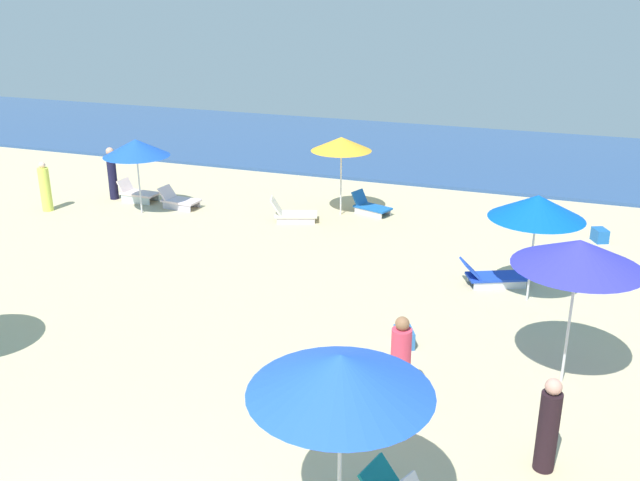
{
  "coord_description": "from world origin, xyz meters",
  "views": [
    {
      "loc": [
        5.17,
        -4.54,
        6.7
      ],
      "look_at": [
        -0.35,
        10.43,
        0.82
      ],
      "focal_mm": 38.89,
      "sensor_mm": 36.0,
      "label": 1
    }
  ],
  "objects_px": {
    "lounge_chair_3_0": "(370,206)",
    "lounge_chair_3_1": "(292,213)",
    "umbrella_2": "(537,207)",
    "cooler_box_0": "(404,337)",
    "umbrella_3": "(341,144)",
    "beachgoer_0": "(45,188)",
    "beachgoer_1": "(112,174)",
    "cooler_box_1": "(600,235)",
    "lounge_chair_0_1": "(138,193)",
    "lounge_chair_2_0": "(492,276)",
    "umbrella_1": "(341,374)",
    "beachgoer_5": "(548,427)",
    "umbrella_4": "(579,254)",
    "beachgoer_2": "(401,361)",
    "lounge_chair_0_0": "(179,200)",
    "umbrella_0": "(136,148)"
  },
  "relations": [
    {
      "from": "cooler_box_1",
      "to": "lounge_chair_2_0",
      "type": "bearing_deg",
      "value": -55.77
    },
    {
      "from": "umbrella_0",
      "to": "lounge_chair_2_0",
      "type": "bearing_deg",
      "value": -9.88
    },
    {
      "from": "umbrella_1",
      "to": "umbrella_4",
      "type": "bearing_deg",
      "value": 62.41
    },
    {
      "from": "beachgoer_1",
      "to": "lounge_chair_2_0",
      "type": "bearing_deg",
      "value": 131.4
    },
    {
      "from": "lounge_chair_3_0",
      "to": "umbrella_1",
      "type": "bearing_deg",
      "value": -145.89
    },
    {
      "from": "lounge_chair_3_0",
      "to": "lounge_chair_3_1",
      "type": "relative_size",
      "value": 0.88
    },
    {
      "from": "umbrella_3",
      "to": "beachgoer_0",
      "type": "xyz_separation_m",
      "value": [
        -8.84,
        -2.81,
        -1.5
      ]
    },
    {
      "from": "umbrella_2",
      "to": "beachgoer_5",
      "type": "distance_m",
      "value": 6.18
    },
    {
      "from": "umbrella_0",
      "to": "umbrella_2",
      "type": "xyz_separation_m",
      "value": [
        11.89,
        -2.49,
        0.14
      ]
    },
    {
      "from": "umbrella_1",
      "to": "beachgoer_5",
      "type": "bearing_deg",
      "value": 43.61
    },
    {
      "from": "cooler_box_1",
      "to": "lounge_chair_3_1",
      "type": "bearing_deg",
      "value": -106.38
    },
    {
      "from": "beachgoer_0",
      "to": "umbrella_4",
      "type": "bearing_deg",
      "value": 119.38
    },
    {
      "from": "umbrella_3",
      "to": "cooler_box_0",
      "type": "height_order",
      "value": "umbrella_3"
    },
    {
      "from": "umbrella_1",
      "to": "lounge_chair_3_1",
      "type": "relative_size",
      "value": 1.74
    },
    {
      "from": "umbrella_2",
      "to": "cooler_box_0",
      "type": "xyz_separation_m",
      "value": [
        -2.12,
        -3.02,
        -2.04
      ]
    },
    {
      "from": "umbrella_3",
      "to": "beachgoer_1",
      "type": "distance_m",
      "value": 7.84
    },
    {
      "from": "umbrella_2",
      "to": "lounge_chair_3_0",
      "type": "relative_size",
      "value": 1.85
    },
    {
      "from": "beachgoer_2",
      "to": "cooler_box_0",
      "type": "bearing_deg",
      "value": 129.05
    },
    {
      "from": "beachgoer_1",
      "to": "cooler_box_0",
      "type": "xyz_separation_m",
      "value": [
        11.5,
        -6.5,
        -0.68
      ]
    },
    {
      "from": "lounge_chair_2_0",
      "to": "beachgoer_0",
      "type": "height_order",
      "value": "beachgoer_0"
    },
    {
      "from": "umbrella_2",
      "to": "umbrella_4",
      "type": "xyz_separation_m",
      "value": [
        0.86,
        -3.32,
        0.25
      ]
    },
    {
      "from": "umbrella_2",
      "to": "lounge_chair_2_0",
      "type": "relative_size",
      "value": 1.49
    },
    {
      "from": "lounge_chair_0_1",
      "to": "lounge_chair_2_0",
      "type": "xyz_separation_m",
      "value": [
        11.85,
        -2.95,
        -0.04
      ]
    },
    {
      "from": "beachgoer_0",
      "to": "cooler_box_1",
      "type": "height_order",
      "value": "beachgoer_0"
    },
    {
      "from": "umbrella_0",
      "to": "lounge_chair_0_0",
      "type": "relative_size",
      "value": 1.79
    },
    {
      "from": "lounge_chair_2_0",
      "to": "lounge_chair_3_0",
      "type": "xyz_separation_m",
      "value": [
        -4.26,
        4.3,
        0.01
      ]
    },
    {
      "from": "lounge_chair_0_1",
      "to": "umbrella_1",
      "type": "distance_m",
      "value": 16.26
    },
    {
      "from": "lounge_chair_3_0",
      "to": "umbrella_4",
      "type": "bearing_deg",
      "value": -124.35
    },
    {
      "from": "lounge_chair_3_0",
      "to": "cooler_box_0",
      "type": "relative_size",
      "value": 2.69
    },
    {
      "from": "lounge_chair_3_1",
      "to": "beachgoer_5",
      "type": "height_order",
      "value": "beachgoer_5"
    },
    {
      "from": "umbrella_1",
      "to": "beachgoer_0",
      "type": "xyz_separation_m",
      "value": [
        -13.1,
        9.91,
        -1.66
      ]
    },
    {
      "from": "umbrella_1",
      "to": "lounge_chair_3_0",
      "type": "height_order",
      "value": "umbrella_1"
    },
    {
      "from": "lounge_chair_3_1",
      "to": "beachgoer_1",
      "type": "xyz_separation_m",
      "value": [
        -6.47,
        0.12,
        0.61
      ]
    },
    {
      "from": "lounge_chair_0_1",
      "to": "cooler_box_0",
      "type": "height_order",
      "value": "lounge_chair_0_1"
    },
    {
      "from": "lounge_chair_0_1",
      "to": "lounge_chair_3_0",
      "type": "bearing_deg",
      "value": -77.59
    },
    {
      "from": "cooler_box_0",
      "to": "beachgoer_2",
      "type": "bearing_deg",
      "value": -14.56
    },
    {
      "from": "umbrella_1",
      "to": "lounge_chair_3_1",
      "type": "xyz_separation_m",
      "value": [
        -5.44,
        11.6,
        -2.15
      ]
    },
    {
      "from": "umbrella_2",
      "to": "cooler_box_1",
      "type": "distance_m",
      "value": 5.33
    },
    {
      "from": "umbrella_3",
      "to": "beachgoer_0",
      "type": "bearing_deg",
      "value": -162.4
    },
    {
      "from": "beachgoer_2",
      "to": "umbrella_3",
      "type": "bearing_deg",
      "value": 142.04
    },
    {
      "from": "beachgoer_5",
      "to": "cooler_box_0",
      "type": "relative_size",
      "value": 3.04
    },
    {
      "from": "beachgoer_2",
      "to": "beachgoer_0",
      "type": "bearing_deg",
      "value": -178.85
    },
    {
      "from": "lounge_chair_3_0",
      "to": "cooler_box_0",
      "type": "xyz_separation_m",
      "value": [
        3.01,
        -7.89,
        -0.06
      ]
    },
    {
      "from": "umbrella_1",
      "to": "lounge_chair_3_1",
      "type": "distance_m",
      "value": 12.99
    },
    {
      "from": "lounge_chair_0_1",
      "to": "lounge_chair_2_0",
      "type": "distance_m",
      "value": 12.21
    },
    {
      "from": "cooler_box_1",
      "to": "beachgoer_0",
      "type": "bearing_deg",
      "value": -104.53
    },
    {
      "from": "umbrella_0",
      "to": "lounge_chair_3_0",
      "type": "distance_m",
      "value": 7.39
    },
    {
      "from": "lounge_chair_0_0",
      "to": "beachgoer_0",
      "type": "height_order",
      "value": "beachgoer_0"
    },
    {
      "from": "cooler_box_0",
      "to": "cooler_box_1",
      "type": "distance_m",
      "value": 8.53
    },
    {
      "from": "umbrella_4",
      "to": "beachgoer_0",
      "type": "height_order",
      "value": "umbrella_4"
    }
  ]
}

